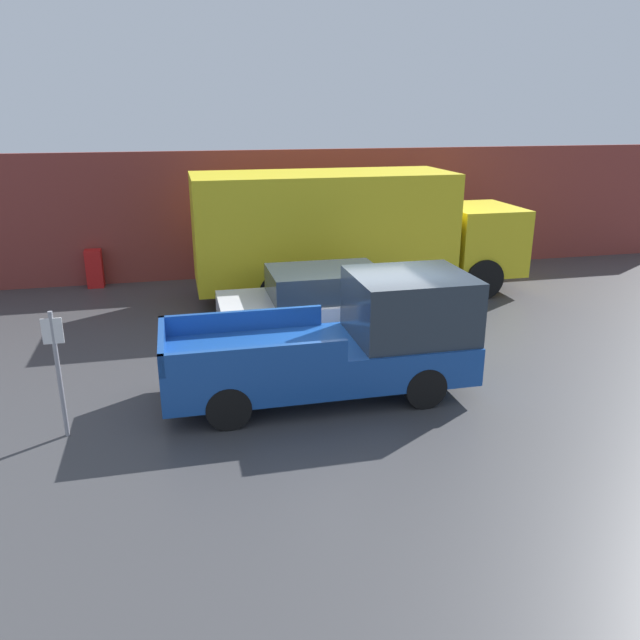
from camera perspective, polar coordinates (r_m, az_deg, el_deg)
name	(u,v)px	position (r m, az deg, el deg)	size (l,w,h in m)	color
ground_plane	(361,374)	(12.19, 3.75, -4.93)	(60.00, 60.00, 0.00)	#3D3D3F
building_wall	(286,213)	(19.25, -3.14, 9.72)	(28.00, 0.15, 3.75)	brown
pickup_truck	(348,341)	(11.06, 2.57, -1.95)	(5.40, 2.00, 2.14)	#194799
car	(320,305)	(13.66, 0.03, 1.41)	(4.34, 1.93, 1.61)	silver
delivery_truck	(348,230)	(16.85, 2.59, 8.23)	(8.88, 2.55, 3.33)	gold
parking_sign	(58,367)	(10.29, -22.85, -3.99)	(0.30, 0.07, 2.06)	gray
newspaper_box	(95,269)	(19.05, -19.92, 4.45)	(0.45, 0.40, 1.09)	red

